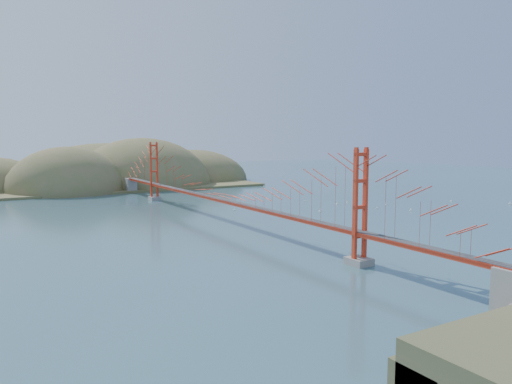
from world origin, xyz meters
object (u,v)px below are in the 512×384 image
sailboat_0 (320,211)px  sailboat_1 (377,208)px  bridge (221,175)px  sailboat_2 (411,210)px

sailboat_0 → sailboat_1: sailboat_0 is taller
bridge → sailboat_1: bearing=-4.2°
sailboat_2 → sailboat_0: sailboat_0 is taller
sailboat_2 → sailboat_0: 15.77m
sailboat_2 → sailboat_0: size_ratio=0.79×
bridge → sailboat_2: size_ratio=169.05×
sailboat_2 → sailboat_1: 5.90m
bridge → sailboat_2: 34.37m
sailboat_0 → sailboat_1: 11.20m
sailboat_1 → sailboat_0: bearing=167.5°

